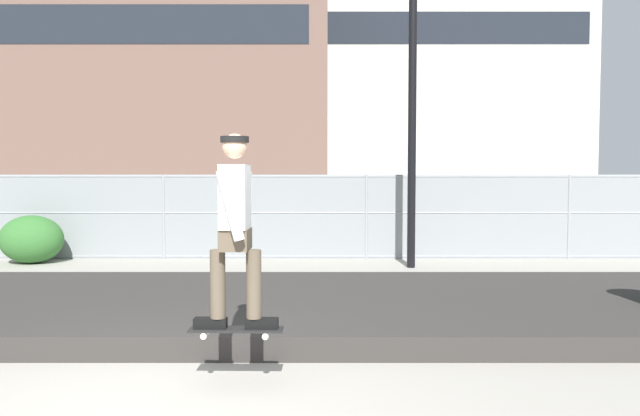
{
  "coord_description": "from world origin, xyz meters",
  "views": [
    {
      "loc": [
        1.2,
        -4.54,
        1.82
      ],
      "look_at": [
        1.16,
        4.91,
        1.32
      ],
      "focal_mm": 33.87,
      "sensor_mm": 36.0,
      "label": 1
    }
  ],
  "objects_px": {
    "street_lamp": "(415,31)",
    "shrub_left": "(35,239)",
    "parked_car_near": "(187,212)",
    "skateboard": "(239,330)",
    "parked_car_mid": "(396,212)",
    "skater": "(238,220)"
  },
  "relations": [
    {
      "from": "shrub_left",
      "to": "skateboard",
      "type": "bearing_deg",
      "value": -54.45
    },
    {
      "from": "skater",
      "to": "parked_car_mid",
      "type": "relative_size",
      "value": 0.37
    },
    {
      "from": "street_lamp",
      "to": "shrub_left",
      "type": "xyz_separation_m",
      "value": [
        -7.82,
        0.57,
        -4.15
      ]
    },
    {
      "from": "skater",
      "to": "parked_car_near",
      "type": "relative_size",
      "value": 0.37
    },
    {
      "from": "skater",
      "to": "street_lamp",
      "type": "bearing_deg",
      "value": 69.7
    },
    {
      "from": "parked_car_mid",
      "to": "shrub_left",
      "type": "xyz_separation_m",
      "value": [
        -8.01,
        -3.99,
        -0.34
      ]
    },
    {
      "from": "skateboard",
      "to": "shrub_left",
      "type": "distance_m",
      "value": 9.11
    },
    {
      "from": "shrub_left",
      "to": "street_lamp",
      "type": "bearing_deg",
      "value": -4.18
    },
    {
      "from": "skateboard",
      "to": "parked_car_mid",
      "type": "height_order",
      "value": "parked_car_mid"
    },
    {
      "from": "skater",
      "to": "parked_car_near",
      "type": "distance_m",
      "value": 11.87
    },
    {
      "from": "skateboard",
      "to": "parked_car_mid",
      "type": "bearing_deg",
      "value": 76.59
    },
    {
      "from": "skateboard",
      "to": "shrub_left",
      "type": "xyz_separation_m",
      "value": [
        -5.29,
        7.41,
        -0.01
      ]
    },
    {
      "from": "skateboard",
      "to": "parked_car_mid",
      "type": "xyz_separation_m",
      "value": [
        2.72,
        11.4,
        0.33
      ]
    },
    {
      "from": "street_lamp",
      "to": "parked_car_mid",
      "type": "height_order",
      "value": "street_lamp"
    },
    {
      "from": "street_lamp",
      "to": "parked_car_near",
      "type": "xyz_separation_m",
      "value": [
        -5.54,
        4.63,
        -3.82
      ]
    },
    {
      "from": "parked_car_near",
      "to": "parked_car_mid",
      "type": "xyz_separation_m",
      "value": [
        5.73,
        -0.06,
        0.0
      ]
    },
    {
      "from": "skateboard",
      "to": "parked_car_mid",
      "type": "distance_m",
      "value": 11.73
    },
    {
      "from": "parked_car_near",
      "to": "shrub_left",
      "type": "height_order",
      "value": "parked_car_near"
    },
    {
      "from": "skateboard",
      "to": "street_lamp",
      "type": "distance_m",
      "value": 8.39
    },
    {
      "from": "shrub_left",
      "to": "parked_car_near",
      "type": "bearing_deg",
      "value": 60.59
    },
    {
      "from": "skateboard",
      "to": "parked_car_mid",
      "type": "relative_size",
      "value": 0.18
    },
    {
      "from": "skater",
      "to": "parked_car_mid",
      "type": "height_order",
      "value": "skater"
    }
  ]
}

